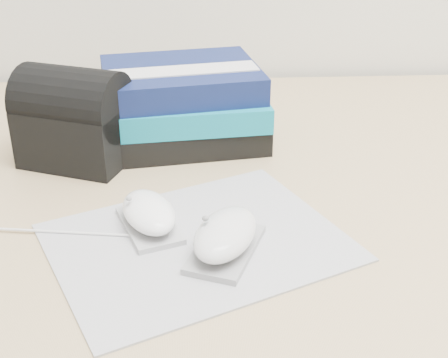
{
  "coord_description": "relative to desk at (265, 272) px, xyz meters",
  "views": [
    {
      "loc": [
        -0.12,
        0.77,
        1.13
      ],
      "look_at": [
        -0.08,
        1.46,
        0.77
      ],
      "focal_mm": 50.0,
      "sensor_mm": 36.0,
      "label": 1
    }
  ],
  "objects": [
    {
      "name": "desk",
      "position": [
        0.0,
        0.0,
        0.0
      ],
      "size": [
        1.6,
        0.8,
        0.73
      ],
      "color": "tan",
      "rests_on": "ground"
    },
    {
      "name": "mousepad",
      "position": [
        -0.11,
        -0.26,
        0.24
      ],
      "size": [
        0.4,
        0.36,
        0.0
      ],
      "primitive_type": "cube",
      "rotation": [
        0.0,
        0.0,
        0.43
      ],
      "color": "gray",
      "rests_on": "desk"
    },
    {
      "name": "mouse_rear",
      "position": [
        -0.17,
        -0.23,
        0.26
      ],
      "size": [
        0.09,
        0.12,
        0.04
      ],
      "color": "#A2A1A4",
      "rests_on": "mousepad"
    },
    {
      "name": "mouse_front",
      "position": [
        -0.08,
        -0.29,
        0.26
      ],
      "size": [
        0.1,
        0.13,
        0.05
      ],
      "color": "gray",
      "rests_on": "mousepad"
    },
    {
      "name": "usb_cable",
      "position": [
        -0.3,
        -0.23,
        0.24
      ],
      "size": [
        0.24,
        0.04,
        0.0
      ],
      "primitive_type": "cylinder",
      "rotation": [
        0.0,
        1.57,
        -0.14
      ],
      "color": "silver",
      "rests_on": "mousepad"
    },
    {
      "name": "book_stack",
      "position": [
        -0.13,
        0.04,
        0.29
      ],
      "size": [
        0.26,
        0.22,
        0.12
      ],
      "color": "black",
      "rests_on": "desk"
    },
    {
      "name": "pouch",
      "position": [
        -0.29,
        -0.04,
        0.3
      ],
      "size": [
        0.17,
        0.15,
        0.14
      ],
      "color": "black",
      "rests_on": "desk"
    }
  ]
}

